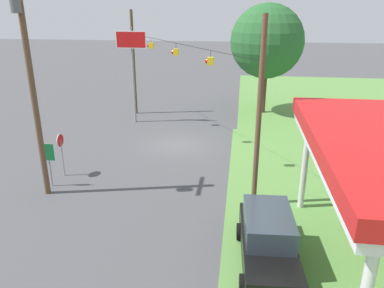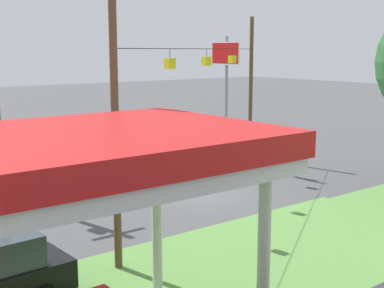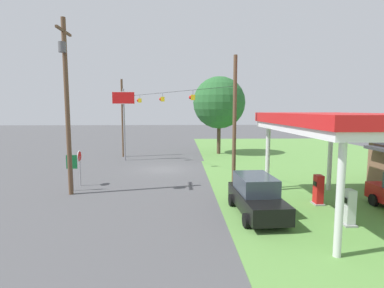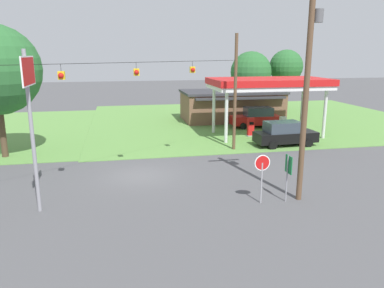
# 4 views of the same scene
# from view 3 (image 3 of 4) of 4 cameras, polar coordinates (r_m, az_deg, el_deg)

# --- Properties ---
(ground_plane) EXTENTS (160.00, 160.00, 0.00)m
(ground_plane) POSITION_cam_3_polar(r_m,az_deg,el_deg) (27.11, -5.46, -4.83)
(ground_plane) COLOR #4C4C4F
(grass_verge_opposite_corner) EXTENTS (24.00, 24.00, 0.04)m
(grass_verge_opposite_corner) POSITION_cam_3_polar(r_m,az_deg,el_deg) (45.22, 16.47, -0.49)
(grass_verge_opposite_corner) COLOR #5B8E42
(grass_verge_opposite_corner) RESTS_ON ground
(gas_station_canopy) EXTENTS (10.27, 5.52, 5.15)m
(gas_station_canopy) POSITION_cam_3_polar(r_m,az_deg,el_deg) (16.45, 25.75, 3.51)
(gas_station_canopy) COLOR silver
(gas_station_canopy) RESTS_ON ground
(fuel_pump_near) EXTENTS (0.71, 0.56, 1.70)m
(fuel_pump_near) POSITION_cam_3_polar(r_m,az_deg,el_deg) (18.36, 22.91, -8.21)
(fuel_pump_near) COLOR gray
(fuel_pump_near) RESTS_ON ground
(fuel_pump_far) EXTENTS (0.71, 0.56, 1.70)m
(fuel_pump_far) POSITION_cam_3_polar(r_m,az_deg,el_deg) (15.75, 27.68, -10.86)
(fuel_pump_far) COLOR gray
(fuel_pump_far) RESTS_ON ground
(car_at_pumps_front) EXTENTS (5.08, 2.29, 1.99)m
(car_at_pumps_front) POSITION_cam_3_polar(r_m,az_deg,el_deg) (15.69, 12.10, -9.57)
(car_at_pumps_front) COLOR black
(car_at_pumps_front) RESTS_ON ground
(stop_sign_roadside) EXTENTS (0.80, 0.08, 2.50)m
(stop_sign_roadside) POSITION_cam_3_polar(r_m,az_deg,el_deg) (22.30, -20.62, -2.94)
(stop_sign_roadside) COLOR #99999E
(stop_sign_roadside) RESTS_ON ground
(stop_sign_overhead) EXTENTS (0.22, 2.38, 7.50)m
(stop_sign_overhead) POSITION_cam_3_polar(r_m,az_deg,el_deg) (32.04, -12.89, 6.57)
(stop_sign_overhead) COLOR gray
(stop_sign_overhead) RESTS_ON ground
(route_sign) EXTENTS (0.10, 0.70, 2.40)m
(route_sign) POSITION_cam_3_polar(r_m,az_deg,el_deg) (21.08, -21.90, -3.81)
(route_sign) COLOR gray
(route_sign) RESTS_ON ground
(utility_pole_main) EXTENTS (2.20, 0.44, 10.79)m
(utility_pole_main) POSITION_cam_3_polar(r_m,az_deg,el_deg) (19.98, -22.78, 8.00)
(utility_pole_main) COLOR brown
(utility_pole_main) RESTS_ON ground
(signal_span_gantry) EXTENTS (15.37, 10.24, 8.72)m
(signal_span_gantry) POSITION_cam_3_polar(r_m,az_deg,el_deg) (26.59, -5.59, 5.11)
(signal_span_gantry) COLOR brown
(signal_span_gantry) RESTS_ON ground
(tree_west_verge) EXTENTS (6.18, 6.18, 9.28)m
(tree_west_verge) POSITION_cam_3_polar(r_m,az_deg,el_deg) (36.11, 5.19, 7.84)
(tree_west_verge) COLOR #4C3828
(tree_west_verge) RESTS_ON ground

